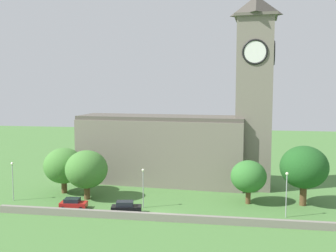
{
  "coord_description": "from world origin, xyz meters",
  "views": [
    {
      "loc": [
        9.86,
        -54.19,
        18.67
      ],
      "look_at": [
        -0.1,
        7.84,
        12.25
      ],
      "focal_mm": 41.78,
      "sensor_mm": 36.0,
      "label": 1
    }
  ],
  "objects_px": {
    "tree_churchyard": "(87,169)",
    "tree_riverside_east": "(64,166)",
    "streetlamp_west_mid": "(143,181)",
    "tree_riverside_west": "(249,176)",
    "car_red": "(73,203)",
    "streetlamp_central": "(287,187)",
    "car_black": "(126,207)",
    "streetlamp_west_end": "(13,175)",
    "tree_by_tower": "(304,167)",
    "church": "(185,135)"
  },
  "relations": [
    {
      "from": "tree_by_tower",
      "to": "car_black",
      "type": "bearing_deg",
      "value": -162.46
    },
    {
      "from": "car_black",
      "to": "tree_by_tower",
      "type": "xyz_separation_m",
      "value": [
        26.41,
        8.35,
        5.13
      ]
    },
    {
      "from": "streetlamp_west_end",
      "to": "tree_by_tower",
      "type": "xyz_separation_m",
      "value": [
        46.4,
        4.86,
        1.77
      ]
    },
    {
      "from": "church",
      "to": "car_black",
      "type": "height_order",
      "value": "church"
    },
    {
      "from": "streetlamp_west_mid",
      "to": "tree_riverside_west",
      "type": "xyz_separation_m",
      "value": [
        16.06,
        4.7,
        0.25
      ]
    },
    {
      "from": "streetlamp_west_mid",
      "to": "tree_riverside_east",
      "type": "height_order",
      "value": "tree_riverside_east"
    },
    {
      "from": "car_black",
      "to": "streetlamp_central",
      "type": "xyz_separation_m",
      "value": [
        22.97,
        2.02,
        3.49
      ]
    },
    {
      "from": "car_red",
      "to": "car_black",
      "type": "distance_m",
      "value": 8.65
    },
    {
      "from": "car_red",
      "to": "tree_churchyard",
      "type": "relative_size",
      "value": 0.51
    },
    {
      "from": "car_red",
      "to": "car_black",
      "type": "relative_size",
      "value": 0.9
    },
    {
      "from": "tree_riverside_east",
      "to": "car_black",
      "type": "bearing_deg",
      "value": -33.88
    },
    {
      "from": "car_red",
      "to": "tree_churchyard",
      "type": "xyz_separation_m",
      "value": [
        0.22,
        5.26,
        4.18
      ]
    },
    {
      "from": "tree_churchyard",
      "to": "tree_riverside_east",
      "type": "bearing_deg",
      "value": 150.73
    },
    {
      "from": "car_black",
      "to": "car_red",
      "type": "bearing_deg",
      "value": 173.72
    },
    {
      "from": "car_red",
      "to": "car_black",
      "type": "bearing_deg",
      "value": -6.28
    },
    {
      "from": "tree_riverside_west",
      "to": "streetlamp_west_end",
      "type": "bearing_deg",
      "value": -173.4
    },
    {
      "from": "streetlamp_west_mid",
      "to": "tree_riverside_west",
      "type": "height_order",
      "value": "tree_riverside_west"
    },
    {
      "from": "car_red",
      "to": "tree_by_tower",
      "type": "relative_size",
      "value": 0.44
    },
    {
      "from": "church",
      "to": "car_red",
      "type": "bearing_deg",
      "value": -129.47
    },
    {
      "from": "streetlamp_west_end",
      "to": "tree_churchyard",
      "type": "height_order",
      "value": "tree_churchyard"
    },
    {
      "from": "tree_by_tower",
      "to": "tree_riverside_east",
      "type": "xyz_separation_m",
      "value": [
        -40.11,
        0.85,
        -1.22
      ]
    },
    {
      "from": "tree_riverside_west",
      "to": "tree_riverside_east",
      "type": "relative_size",
      "value": 0.87
    },
    {
      "from": "streetlamp_central",
      "to": "tree_churchyard",
      "type": "xyz_separation_m",
      "value": [
        -31.34,
        4.19,
        0.57
      ]
    },
    {
      "from": "church",
      "to": "streetlamp_west_end",
      "type": "relative_size",
      "value": 5.9
    },
    {
      "from": "streetlamp_west_mid",
      "to": "tree_by_tower",
      "type": "height_order",
      "value": "tree_by_tower"
    },
    {
      "from": "streetlamp_west_mid",
      "to": "streetlamp_central",
      "type": "relative_size",
      "value": 0.93
    },
    {
      "from": "streetlamp_west_end",
      "to": "tree_by_tower",
      "type": "distance_m",
      "value": 46.69
    },
    {
      "from": "car_red",
      "to": "tree_riverside_west",
      "type": "xyz_separation_m",
      "value": [
        26.52,
        6.93,
        3.58
      ]
    },
    {
      "from": "streetlamp_central",
      "to": "tree_riverside_west",
      "type": "distance_m",
      "value": 7.73
    },
    {
      "from": "car_red",
      "to": "tree_riverside_east",
      "type": "distance_m",
      "value": 10.5
    },
    {
      "from": "tree_riverside_west",
      "to": "tree_by_tower",
      "type": "bearing_deg",
      "value": 3.21
    },
    {
      "from": "car_black",
      "to": "tree_by_tower",
      "type": "height_order",
      "value": "tree_by_tower"
    },
    {
      "from": "car_black",
      "to": "tree_riverside_west",
      "type": "height_order",
      "value": "tree_riverside_west"
    },
    {
      "from": "church",
      "to": "tree_riverside_east",
      "type": "xyz_separation_m",
      "value": [
        -20.12,
        -9.98,
        -4.62
      ]
    },
    {
      "from": "tree_churchyard",
      "to": "tree_riverside_east",
      "type": "relative_size",
      "value": 1.02
    },
    {
      "from": "car_black",
      "to": "tree_riverside_east",
      "type": "bearing_deg",
      "value": 146.12
    },
    {
      "from": "streetlamp_west_end",
      "to": "tree_by_tower",
      "type": "height_order",
      "value": "tree_by_tower"
    },
    {
      "from": "streetlamp_central",
      "to": "tree_by_tower",
      "type": "relative_size",
      "value": 0.7
    },
    {
      "from": "tree_churchyard",
      "to": "tree_riverside_east",
      "type": "height_order",
      "value": "tree_churchyard"
    },
    {
      "from": "church",
      "to": "tree_by_tower",
      "type": "xyz_separation_m",
      "value": [
        20.0,
        -10.83,
        -3.4
      ]
    },
    {
      "from": "car_black",
      "to": "streetlamp_central",
      "type": "height_order",
      "value": "streetlamp_central"
    },
    {
      "from": "car_red",
      "to": "streetlamp_central",
      "type": "bearing_deg",
      "value": 1.95
    },
    {
      "from": "church",
      "to": "streetlamp_central",
      "type": "distance_m",
      "value": 24.37
    },
    {
      "from": "tree_by_tower",
      "to": "tree_churchyard",
      "type": "bearing_deg",
      "value": -176.48
    },
    {
      "from": "car_red",
      "to": "tree_riverside_east",
      "type": "relative_size",
      "value": 0.52
    },
    {
      "from": "car_black",
      "to": "streetlamp_west_end",
      "type": "bearing_deg",
      "value": 170.11
    },
    {
      "from": "car_red",
      "to": "streetlamp_west_end",
      "type": "relative_size",
      "value": 0.66
    },
    {
      "from": "streetlamp_west_end",
      "to": "tree_by_tower",
      "type": "bearing_deg",
      "value": 5.98
    },
    {
      "from": "car_red",
      "to": "tree_by_tower",
      "type": "distance_m",
      "value": 36.16
    },
    {
      "from": "tree_by_tower",
      "to": "tree_churchyard",
      "type": "distance_m",
      "value": 34.86
    }
  ]
}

